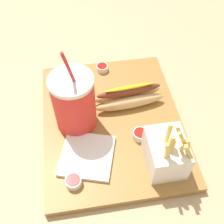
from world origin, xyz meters
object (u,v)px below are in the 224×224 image
ketchup_cup_1 (140,134)px  ketchup_cup_2 (104,67)px  soda_cup (74,102)px  ketchup_cup_3 (73,181)px  napkin_stack (87,156)px  fries_basket (166,153)px  hot_dog_1 (129,97)px

ketchup_cup_1 → ketchup_cup_2: 0.25m
soda_cup → ketchup_cup_3: bearing=-7.1°
napkin_stack → soda_cup: bearing=-171.9°
soda_cup → fries_basket: (0.14, 0.18, -0.03)m
ketchup_cup_1 → ketchup_cup_2: ketchup_cup_1 is taller
ketchup_cup_1 → napkin_stack: size_ratio=0.31×
soda_cup → ketchup_cup_1: (0.07, 0.15, -0.07)m
ketchup_cup_2 → napkin_stack: size_ratio=0.28×
ketchup_cup_2 → napkin_stack: (0.28, -0.08, -0.01)m
ketchup_cup_3 → ketchup_cup_2: bearing=161.6°
hot_dog_1 → ketchup_cup_3: 0.26m
hot_dog_1 → ketchup_cup_1: bearing=3.7°
hot_dog_1 → napkin_stack: hot_dog_1 is taller
ketchup_cup_1 → napkin_stack: (0.03, -0.13, -0.01)m
ketchup_cup_3 → hot_dog_1: bearing=142.3°
hot_dog_1 → ketchup_cup_2: (-0.14, -0.05, -0.01)m
soda_cup → ketchup_cup_1: 0.17m
ketchup_cup_3 → napkin_stack: ketchup_cup_3 is taller
ketchup_cup_1 → napkin_stack: ketchup_cup_1 is taller
fries_basket → hot_dog_1: bearing=-166.5°
fries_basket → hot_dog_1: (-0.19, -0.04, -0.02)m
hot_dog_1 → ketchup_cup_2: hot_dog_1 is taller
ketchup_cup_2 → hot_dog_1: bearing=18.8°
fries_basket → ketchup_cup_3: 0.21m
hot_dog_1 → ketchup_cup_3: (0.21, -0.16, -0.01)m
ketchup_cup_1 → ketchup_cup_3: size_ratio=1.01×
soda_cup → napkin_stack: size_ratio=1.95×
hot_dog_1 → ketchup_cup_3: hot_dog_1 is taller
fries_basket → hot_dog_1: 0.19m
ketchup_cup_2 → ketchup_cup_3: size_ratio=0.94×
soda_cup → fries_basket: 0.24m
hot_dog_1 → ketchup_cup_2: 0.14m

